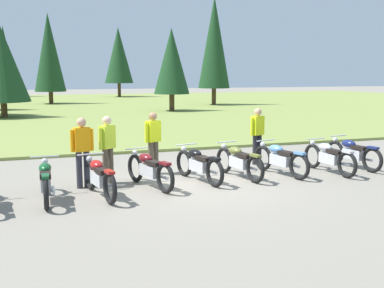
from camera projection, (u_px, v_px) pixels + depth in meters
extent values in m
plane|color=gray|center=(200.00, 184.00, 11.32)|extent=(140.00, 140.00, 0.00)
cube|color=olive|center=(86.00, 107.00, 36.35)|extent=(80.00, 44.00, 0.10)
cylinder|color=#47331E|center=(51.00, 98.00, 39.61)|extent=(0.36, 0.36, 1.15)
cone|color=#193D1E|center=(49.00, 52.00, 39.02)|extent=(2.62, 2.62, 6.60)
cylinder|color=#47331E|center=(4.00, 110.00, 27.21)|extent=(0.36, 0.36, 1.03)
cone|color=#193D1E|center=(1.00, 63.00, 26.79)|extent=(3.12, 3.12, 4.53)
cylinder|color=#47331E|center=(6.00, 92.00, 51.61)|extent=(0.36, 0.36, 1.19)
cone|color=#193D1E|center=(4.00, 56.00, 51.01)|extent=(2.43, 2.43, 6.73)
cylinder|color=#47331E|center=(172.00, 103.00, 32.00)|extent=(0.36, 0.36, 1.28)
cone|color=#193D1E|center=(172.00, 61.00, 31.56)|extent=(2.46, 2.46, 4.47)
cylinder|color=#47331E|center=(214.00, 97.00, 38.25)|extent=(0.36, 0.36, 1.48)
cone|color=#193D1E|center=(214.00, 42.00, 37.57)|extent=(2.60, 2.60, 7.43)
cylinder|color=#47331E|center=(119.00, 90.00, 51.29)|extent=(0.36, 0.36, 1.62)
cone|color=#193D1E|center=(118.00, 55.00, 50.71)|extent=(3.13, 3.13, 6.07)
torus|color=black|center=(46.00, 178.00, 10.38)|extent=(0.11, 0.70, 0.70)
torus|color=black|center=(46.00, 193.00, 9.06)|extent=(0.11, 0.70, 0.70)
cube|color=silver|center=(46.00, 183.00, 9.71)|extent=(0.21, 0.64, 0.28)
ellipsoid|color=#144C23|center=(45.00, 168.00, 9.84)|extent=(0.27, 0.48, 0.22)
cube|color=black|center=(45.00, 175.00, 9.47)|extent=(0.23, 0.48, 0.10)
cube|color=#144C23|center=(45.00, 176.00, 9.01)|extent=(0.14, 0.32, 0.06)
cylinder|color=silver|center=(44.00, 157.00, 10.21)|extent=(0.62, 0.04, 0.03)
sphere|color=silver|center=(45.00, 161.00, 10.34)|extent=(0.14, 0.14, 0.14)
cylinder|color=silver|center=(53.00, 190.00, 9.49)|extent=(0.08, 0.55, 0.07)
torus|color=black|center=(90.00, 175.00, 10.68)|extent=(0.22, 0.71, 0.70)
torus|color=black|center=(110.00, 188.00, 9.47)|extent=(0.22, 0.71, 0.70)
cube|color=silver|center=(99.00, 179.00, 10.06)|extent=(0.31, 0.67, 0.28)
ellipsoid|color=#AD1919|center=(96.00, 165.00, 10.18)|extent=(0.34, 0.52, 0.22)
cube|color=black|center=(102.00, 171.00, 9.84)|extent=(0.30, 0.51, 0.10)
cube|color=#AD1919|center=(109.00, 172.00, 9.41)|extent=(0.19, 0.34, 0.06)
cylinder|color=silver|center=(91.00, 154.00, 10.51)|extent=(0.62, 0.14, 0.03)
sphere|color=silver|center=(89.00, 159.00, 10.64)|extent=(0.14, 0.14, 0.14)
cylinder|color=silver|center=(110.00, 186.00, 9.89)|extent=(0.17, 0.55, 0.07)
torus|color=black|center=(135.00, 168.00, 11.48)|extent=(0.30, 0.70, 0.70)
torus|color=black|center=(165.00, 178.00, 10.35)|extent=(0.30, 0.70, 0.70)
cube|color=silver|center=(150.00, 171.00, 10.90)|extent=(0.38, 0.67, 0.28)
ellipsoid|color=maroon|center=(146.00, 158.00, 11.01)|extent=(0.39, 0.53, 0.22)
cube|color=black|center=(154.00, 163.00, 10.69)|extent=(0.35, 0.52, 0.10)
cube|color=maroon|center=(165.00, 163.00, 10.30)|extent=(0.23, 0.35, 0.06)
cylinder|color=silver|center=(137.00, 148.00, 11.32)|extent=(0.60, 0.21, 0.03)
sphere|color=silver|center=(135.00, 153.00, 11.43)|extent=(0.14, 0.14, 0.14)
cylinder|color=silver|center=(161.00, 176.00, 10.76)|extent=(0.23, 0.55, 0.07)
torus|color=black|center=(184.00, 163.00, 12.10)|extent=(0.26, 0.70, 0.70)
torus|color=black|center=(215.00, 173.00, 10.93)|extent=(0.26, 0.70, 0.70)
cube|color=silver|center=(199.00, 166.00, 11.50)|extent=(0.34, 0.67, 0.28)
ellipsoid|color=black|center=(195.00, 154.00, 11.61)|extent=(0.37, 0.53, 0.22)
cube|color=black|center=(204.00, 158.00, 11.29)|extent=(0.33, 0.52, 0.10)
cube|color=black|center=(215.00, 159.00, 10.87)|extent=(0.21, 0.34, 0.06)
cylinder|color=silver|center=(186.00, 144.00, 11.94)|extent=(0.61, 0.18, 0.03)
sphere|color=silver|center=(184.00, 149.00, 12.06)|extent=(0.14, 0.14, 0.14)
cylinder|color=silver|center=(210.00, 171.00, 11.34)|extent=(0.20, 0.55, 0.07)
torus|color=black|center=(224.00, 160.00, 12.53)|extent=(0.22, 0.71, 0.70)
torus|color=black|center=(255.00, 169.00, 11.32)|extent=(0.22, 0.71, 0.70)
cube|color=silver|center=(239.00, 162.00, 11.92)|extent=(0.31, 0.67, 0.28)
ellipsoid|color=brown|center=(235.00, 151.00, 12.03)|extent=(0.34, 0.52, 0.22)
cube|color=black|center=(244.00, 155.00, 11.70)|extent=(0.30, 0.51, 0.10)
cube|color=brown|center=(255.00, 156.00, 11.27)|extent=(0.20, 0.34, 0.06)
cylinder|color=silver|center=(226.00, 142.00, 12.37)|extent=(0.62, 0.14, 0.03)
sphere|color=silver|center=(224.00, 146.00, 12.49)|extent=(0.14, 0.14, 0.14)
cylinder|color=silver|center=(250.00, 168.00, 11.74)|extent=(0.17, 0.55, 0.07)
torus|color=black|center=(263.00, 158.00, 12.83)|extent=(0.26, 0.70, 0.70)
torus|color=black|center=(299.00, 166.00, 11.66)|extent=(0.26, 0.70, 0.70)
cube|color=silver|center=(280.00, 160.00, 12.24)|extent=(0.34, 0.67, 0.28)
ellipsoid|color=#598CC6|center=(276.00, 149.00, 12.35)|extent=(0.36, 0.53, 0.22)
cube|color=black|center=(286.00, 153.00, 12.02)|extent=(0.33, 0.52, 0.10)
cube|color=#598CC6|center=(300.00, 153.00, 11.61)|extent=(0.21, 0.34, 0.06)
cylinder|color=silver|center=(266.00, 140.00, 12.67)|extent=(0.61, 0.18, 0.03)
sphere|color=silver|center=(263.00, 144.00, 12.79)|extent=(0.14, 0.14, 0.14)
cylinder|color=silver|center=(292.00, 165.00, 12.08)|extent=(0.20, 0.55, 0.07)
torus|color=black|center=(313.00, 156.00, 13.14)|extent=(0.16, 0.71, 0.70)
torus|color=black|center=(347.00, 165.00, 11.87)|extent=(0.16, 0.71, 0.70)
cube|color=silver|center=(329.00, 158.00, 12.50)|extent=(0.26, 0.66, 0.28)
ellipsoid|color=#B7B7BC|center=(325.00, 147.00, 12.62)|extent=(0.30, 0.50, 0.22)
cube|color=black|center=(335.00, 152.00, 12.27)|extent=(0.26, 0.50, 0.10)
cube|color=#B7B7BC|center=(348.00, 152.00, 11.82)|extent=(0.17, 0.33, 0.06)
cylinder|color=silver|center=(316.00, 139.00, 12.97)|extent=(0.62, 0.09, 0.03)
sphere|color=silver|center=(313.00, 143.00, 13.10)|extent=(0.14, 0.14, 0.14)
cylinder|color=silver|center=(341.00, 164.00, 12.30)|extent=(0.12, 0.55, 0.07)
torus|color=black|center=(335.00, 152.00, 13.76)|extent=(0.20, 0.71, 0.70)
torus|color=black|center=(372.00, 160.00, 12.53)|extent=(0.20, 0.71, 0.70)
cube|color=silver|center=(353.00, 154.00, 13.14)|extent=(0.29, 0.66, 0.28)
ellipsoid|color=navy|center=(349.00, 144.00, 13.25)|extent=(0.33, 0.51, 0.22)
cube|color=black|center=(359.00, 148.00, 12.91)|extent=(0.29, 0.51, 0.10)
cube|color=navy|center=(373.00, 148.00, 12.48)|extent=(0.18, 0.34, 0.06)
cylinder|color=silver|center=(338.00, 136.00, 13.60)|extent=(0.62, 0.12, 0.03)
sphere|color=silver|center=(335.00, 140.00, 13.72)|extent=(0.14, 0.14, 0.14)
cylinder|color=silver|center=(364.00, 159.00, 12.95)|extent=(0.15, 0.55, 0.07)
cylinder|color=#2D2D38|center=(79.00, 170.00, 10.82)|extent=(0.14, 0.14, 0.88)
cylinder|color=#2D2D38|center=(87.00, 169.00, 10.90)|extent=(0.14, 0.14, 0.88)
cube|color=orange|center=(82.00, 139.00, 10.75)|extent=(0.39, 0.27, 0.56)
sphere|color=tan|center=(81.00, 122.00, 10.69)|extent=(0.22, 0.22, 0.22)
cylinder|color=orange|center=(72.00, 141.00, 10.65)|extent=(0.09, 0.09, 0.52)
cylinder|color=orange|center=(92.00, 140.00, 10.86)|extent=(0.09, 0.09, 0.52)
cylinder|color=#4C4233|center=(111.00, 165.00, 11.34)|extent=(0.14, 0.14, 0.88)
cylinder|color=#4C4233|center=(105.00, 167.00, 11.19)|extent=(0.14, 0.14, 0.88)
cube|color=#C6E52D|center=(107.00, 137.00, 11.16)|extent=(0.42, 0.39, 0.56)
sphere|color=beige|center=(107.00, 120.00, 11.10)|extent=(0.22, 0.22, 0.22)
cylinder|color=#C6E52D|center=(114.00, 137.00, 11.35)|extent=(0.09, 0.09, 0.52)
cylinder|color=#C6E52D|center=(100.00, 139.00, 10.97)|extent=(0.09, 0.09, 0.52)
cylinder|color=black|center=(255.00, 150.00, 13.66)|extent=(0.14, 0.14, 0.88)
cylinder|color=black|center=(259.00, 149.00, 13.77)|extent=(0.14, 0.14, 0.88)
cube|color=#D8EA19|center=(258.00, 125.00, 13.61)|extent=(0.41, 0.33, 0.56)
sphere|color=tan|center=(258.00, 112.00, 13.55)|extent=(0.22, 0.22, 0.22)
cylinder|color=#D8EA19|center=(252.00, 127.00, 13.47)|extent=(0.09, 0.09, 0.52)
cylinder|color=#D8EA19|center=(263.00, 126.00, 13.75)|extent=(0.09, 0.09, 0.52)
cylinder|color=#4C4233|center=(151.00, 158.00, 12.30)|extent=(0.14, 0.14, 0.88)
cylinder|color=#4C4233|center=(156.00, 157.00, 12.43)|extent=(0.14, 0.14, 0.88)
cube|color=#D8EA19|center=(153.00, 131.00, 12.26)|extent=(0.42, 0.36, 0.56)
sphere|color=#9E7051|center=(153.00, 116.00, 12.19)|extent=(0.22, 0.22, 0.22)
cylinder|color=#D8EA19|center=(146.00, 133.00, 12.10)|extent=(0.09, 0.09, 0.52)
cylinder|color=#D8EA19|center=(160.00, 131.00, 12.42)|extent=(0.09, 0.09, 0.52)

